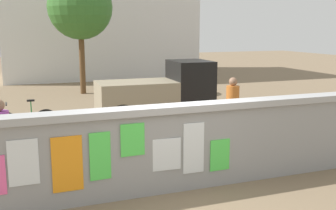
% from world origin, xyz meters
% --- Properties ---
extents(ground, '(60.00, 60.00, 0.00)m').
position_xyz_m(ground, '(0.00, 8.00, 0.00)').
color(ground, '#7A664C').
extents(poster_wall, '(8.27, 0.42, 1.56)m').
position_xyz_m(poster_wall, '(-0.01, -0.00, 0.80)').
color(poster_wall, gray).
rests_on(poster_wall, ground).
extents(auto_rickshaw_truck, '(3.65, 1.61, 1.85)m').
position_xyz_m(auto_rickshaw_truck, '(1.69, 5.51, 0.90)').
color(auto_rickshaw_truck, black).
rests_on(auto_rickshaw_truck, ground).
extents(motorcycle, '(1.88, 0.67, 0.87)m').
position_xyz_m(motorcycle, '(-1.40, 2.08, 0.46)').
color(motorcycle, black).
rests_on(motorcycle, ground).
extents(bicycle_near, '(1.71, 0.44, 0.95)m').
position_xyz_m(bicycle_near, '(-2.39, 5.06, 0.36)').
color(bicycle_near, black).
rests_on(bicycle_near, ground).
extents(bicycle_far, '(1.70, 0.44, 0.95)m').
position_xyz_m(bicycle_far, '(1.89, 1.42, 0.36)').
color(bicycle_far, black).
rests_on(bicycle_far, ground).
extents(person_walking, '(0.38, 0.38, 1.62)m').
position_xyz_m(person_walking, '(-2.90, 1.31, 0.99)').
color(person_walking, purple).
rests_on(person_walking, ground).
extents(person_bystander, '(0.46, 0.46, 1.62)m').
position_xyz_m(person_bystander, '(2.69, 2.72, 0.99)').
color(person_bystander, '#D83F72').
rests_on(person_bystander, ground).
extents(tree_roadside, '(2.78, 2.78, 5.15)m').
position_xyz_m(tree_roadside, '(0.19, 11.64, 3.74)').
color(tree_roadside, brown).
rests_on(tree_roadside, ground).
extents(building_background, '(11.23, 6.84, 8.14)m').
position_xyz_m(building_background, '(2.23, 18.89, 4.09)').
color(building_background, silver).
rests_on(building_background, ground).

